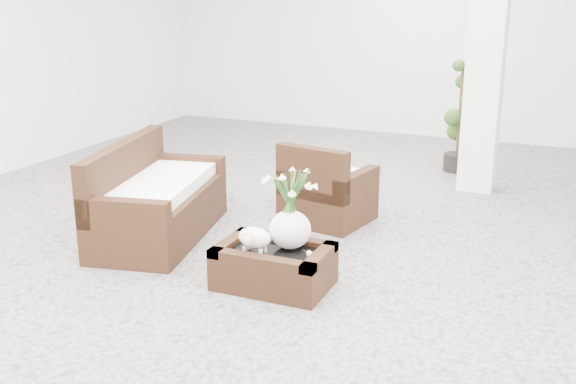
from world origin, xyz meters
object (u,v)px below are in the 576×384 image
at_px(coffee_table, 274,268).
at_px(topiary, 460,117).
at_px(armchair, 328,182).
at_px(loveseat, 159,191).

xyz_separation_m(coffee_table, topiary, (0.70, 4.21, 0.55)).
xyz_separation_m(coffee_table, armchair, (-0.16, 1.69, 0.26)).
bearing_deg(loveseat, topiary, -43.06).
distance_m(coffee_table, topiary, 4.31).
bearing_deg(coffee_table, armchair, 95.28).
xyz_separation_m(loveseat, topiary, (2.19, 3.61, 0.25)).
relative_size(armchair, topiary, 0.59).
xyz_separation_m(coffee_table, loveseat, (-1.49, 0.61, 0.30)).
height_order(armchair, topiary, topiary).
height_order(coffee_table, armchair, armchair).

